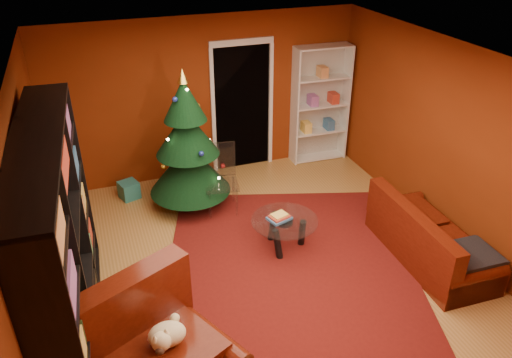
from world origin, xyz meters
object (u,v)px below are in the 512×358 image
object	(u,v)px
dog	(167,334)
acrylic_chair	(221,184)
media_unit	(60,249)
coffee_table	(284,233)
christmas_tree	(187,143)
rug	(290,266)
gift_box_green	(200,180)
gift_box_teal	(129,190)
white_bookshelf	(320,105)
sofa	(432,233)
gift_box_red	(170,180)

from	to	relation	value
dog	acrylic_chair	bearing A→B (deg)	39.14
media_unit	coffee_table	distance (m)	2.87
christmas_tree	rug	bearing A→B (deg)	-66.48
gift_box_green	coffee_table	distance (m)	2.05
christmas_tree	gift_box_teal	bearing A→B (deg)	147.98
media_unit	coffee_table	bearing A→B (deg)	18.02
christmas_tree	coffee_table	world-z (taller)	christmas_tree
rug	acrylic_chair	xyz separation A→B (m)	(-0.43, 1.55, 0.45)
white_bookshelf	gift_box_teal	bearing A→B (deg)	-173.31
gift_box_teal	acrylic_chair	xyz separation A→B (m)	(1.25, -0.87, 0.33)
dog	coffee_table	xyz separation A→B (m)	(1.83, 1.69, -0.48)
dog	sofa	size ratio (longest dim) A/B	0.22
media_unit	sofa	distance (m)	4.36
gift_box_green	sofa	xyz separation A→B (m)	(2.32, -2.77, 0.25)
sofa	coffee_table	xyz separation A→B (m)	(-1.67, 0.83, -0.16)
rug	sofa	bearing A→B (deg)	-13.63
gift_box_red	sofa	distance (m)	4.08
media_unit	acrylic_chair	world-z (taller)	media_unit
gift_box_teal	gift_box_green	world-z (taller)	gift_box_green
dog	gift_box_green	bearing A→B (deg)	46.10
christmas_tree	gift_box_teal	world-z (taller)	christmas_tree
rug	sofa	xyz separation A→B (m)	(1.75, -0.42, 0.38)
media_unit	white_bookshelf	size ratio (longest dim) A/B	1.45
media_unit	coffee_table	world-z (taller)	media_unit
rug	media_unit	world-z (taller)	media_unit
white_bookshelf	gift_box_green	bearing A→B (deg)	-169.14
acrylic_chair	coffee_table	bearing A→B (deg)	-55.44
rug	white_bookshelf	bearing A→B (deg)	58.01
gift_box_red	acrylic_chair	bearing A→B (deg)	-60.19
gift_box_green	coffee_table	bearing A→B (deg)	-71.31
media_unit	gift_box_red	bearing A→B (deg)	64.85
christmas_tree	sofa	xyz separation A→B (m)	(2.57, -2.31, -0.64)
coffee_table	rug	bearing A→B (deg)	-101.60
rug	gift_box_red	distance (m)	2.76
dog	coffee_table	distance (m)	2.54
rug	sofa	world-z (taller)	sofa
christmas_tree	dog	bearing A→B (deg)	-106.38
media_unit	coffee_table	xyz separation A→B (m)	(2.63, 0.71, -0.92)
christmas_tree	coffee_table	bearing A→B (deg)	-58.52
sofa	white_bookshelf	bearing A→B (deg)	3.26
gift_box_green	dog	xyz separation A→B (m)	(-1.18, -3.63, 0.56)
gift_box_red	sofa	size ratio (longest dim) A/B	0.11
gift_box_teal	white_bookshelf	world-z (taller)	white_bookshelf
white_bookshelf	sofa	world-z (taller)	white_bookshelf
gift_box_teal	gift_box_green	xyz separation A→B (m)	(1.11, -0.08, 0.01)
sofa	media_unit	bearing A→B (deg)	90.28
media_unit	sofa	xyz separation A→B (m)	(4.29, -0.13, -0.76)
media_unit	white_bookshelf	bearing A→B (deg)	38.29
christmas_tree	gift_box_green	size ratio (longest dim) A/B	7.30
christmas_tree	coffee_table	size ratio (longest dim) A/B	2.45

